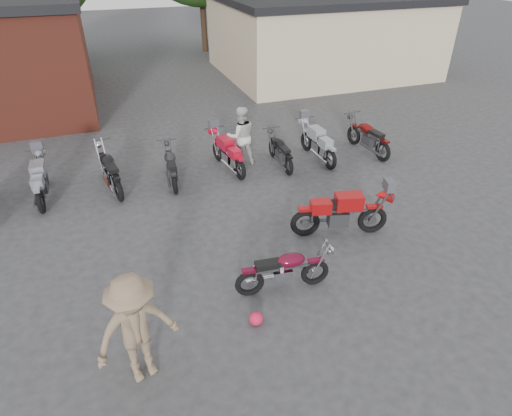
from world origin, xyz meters
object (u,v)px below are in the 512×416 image
object	(u,v)px
row_bike_5	(280,149)
row_bike_7	(368,135)
person_tan	(136,330)
row_bike_6	(318,141)
vintage_motorcycle	(285,268)
row_bike_1	(40,179)
sportbike	(342,211)
helmet	(256,318)
person_light	(241,136)
row_bike_3	(171,165)
row_bike_4	(228,151)
row_bike_2	(109,168)

from	to	relation	value
row_bike_5	row_bike_7	xyz separation A→B (m)	(3.05, -0.05, 0.07)
person_tan	row_bike_6	bearing A→B (deg)	29.95
vintage_motorcycle	row_bike_1	distance (m)	7.23
row_bike_5	sportbike	bearing A→B (deg)	179.90
helmet	person_light	distance (m)	6.70
person_tan	row_bike_1	world-z (taller)	person_tan
row_bike_3	row_bike_6	bearing A→B (deg)	-86.31
sportbike	row_bike_5	distance (m)	3.90
person_light	row_bike_3	bearing A→B (deg)	15.29
row_bike_4	row_bike_3	bearing A→B (deg)	87.59
sportbike	row_bike_7	world-z (taller)	sportbike
row_bike_1	row_bike_4	distance (m)	5.17
person_light	row_bike_1	world-z (taller)	person_light
sportbike	row_bike_2	distance (m)	6.43
sportbike	helmet	size ratio (longest dim) A/B	8.34
row_bike_5	row_bike_6	size ratio (longest dim) A/B	0.88
row_bike_3	row_bike_6	distance (m)	4.61
sportbike	helmet	xyz separation A→B (m)	(-2.82, -1.98, -0.52)
person_tan	row_bike_5	world-z (taller)	person_tan
row_bike_4	person_tan	bearing A→B (deg)	143.06
row_bike_4	row_bike_6	xyz separation A→B (m)	(2.87, -0.26, 0.01)
row_bike_3	row_bike_7	bearing A→B (deg)	-86.83
sportbike	row_bike_4	xyz separation A→B (m)	(-1.50, 4.19, -0.06)
row_bike_5	row_bike_4	bearing A→B (deg)	81.09
row_bike_1	row_bike_6	size ratio (longest dim) A/B	0.98
row_bike_1	row_bike_7	xyz separation A→B (m)	(9.81, -0.35, 0.01)
row_bike_6	sportbike	bearing A→B (deg)	158.14
row_bike_6	row_bike_7	world-z (taller)	row_bike_6
row_bike_1	row_bike_5	world-z (taller)	row_bike_1
helmet	row_bike_4	bearing A→B (deg)	77.87
row_bike_1	row_bike_4	world-z (taller)	row_bike_1
sportbike	person_tan	size ratio (longest dim) A/B	1.11
row_bike_4	row_bike_2	bearing A→B (deg)	80.66
person_light	row_bike_1	bearing A→B (deg)	5.92
row_bike_2	row_bike_6	xyz separation A→B (m)	(6.27, -0.24, -0.02)
row_bike_6	person_light	bearing A→B (deg)	75.48
row_bike_3	row_bike_6	xyz separation A→B (m)	(4.61, -0.04, 0.06)
helmet	person_tan	bearing A→B (deg)	-169.10
row_bike_7	row_bike_3	bearing A→B (deg)	82.96
row_bike_7	row_bike_5	bearing A→B (deg)	82.97
sportbike	row_bike_6	world-z (taller)	sportbike
sportbike	person_tan	bearing A→B (deg)	-139.08
row_bike_6	row_bike_4	bearing A→B (deg)	82.12
row_bike_4	row_bike_6	size ratio (longest dim) A/B	0.98
vintage_motorcycle	row_bike_2	xyz separation A→B (m)	(-2.92, 5.47, 0.08)
sportbike	person_light	world-z (taller)	person_light
row_bike_2	row_bike_4	bearing A→B (deg)	-99.54
row_bike_2	row_bike_3	bearing A→B (deg)	-106.83
row_bike_2	row_bike_7	xyz separation A→B (m)	(8.05, -0.31, -0.02)
person_light	helmet	bearing A→B (deg)	77.76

